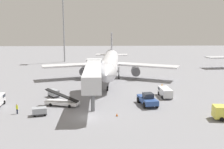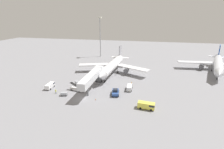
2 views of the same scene
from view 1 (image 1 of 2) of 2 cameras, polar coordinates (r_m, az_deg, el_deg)
ground_plane at (r=43.69m, az=-5.20°, el=-9.05°), size 300.00×300.00×0.00m
airplane_at_gate at (r=72.26m, az=-0.46°, el=2.52°), size 37.44×38.67×12.29m
jet_bridge at (r=51.58m, az=-3.96°, el=0.21°), size 3.46×22.74×7.14m
pushback_tug at (r=49.91m, az=7.58°, el=-5.28°), size 3.43×5.87×2.34m
belt_loader_truck at (r=50.12m, az=-10.56°, el=-5.70°), size 6.50×3.73×3.03m
service_van_rear_left at (r=56.36m, az=11.22°, el=-3.59°), size 2.28×5.00×1.83m
baggage_cart_outer_left at (r=56.35m, az=-12.34°, el=-3.86°), size 2.64×2.82×1.54m
baggage_cart_near_center at (r=45.66m, az=-15.20°, el=-7.54°), size 2.55×1.92×1.32m
ground_crew_worker_foreground at (r=60.61m, az=10.59°, el=-2.70°), size 0.48×0.48×1.77m
ground_crew_worker_midground at (r=47.53m, az=-19.57°, el=-6.86°), size 0.45×0.45×1.70m
safety_cone_alpha at (r=43.92m, az=1.05°, el=-8.53°), size 0.35×0.35×0.55m
apron_light_mast at (r=108.99m, az=-10.35°, el=12.56°), size 2.40×2.40×27.45m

